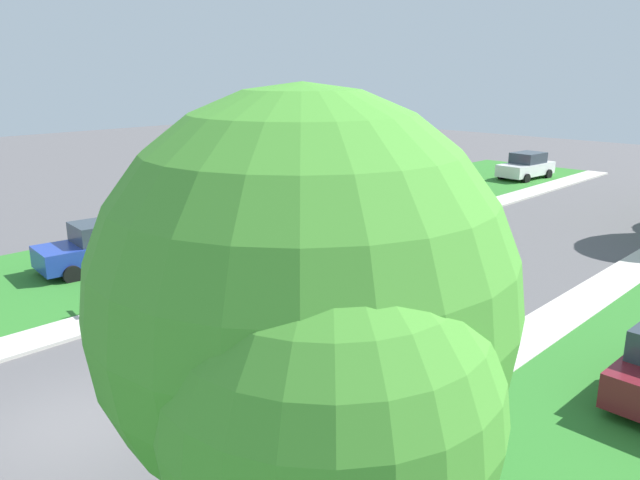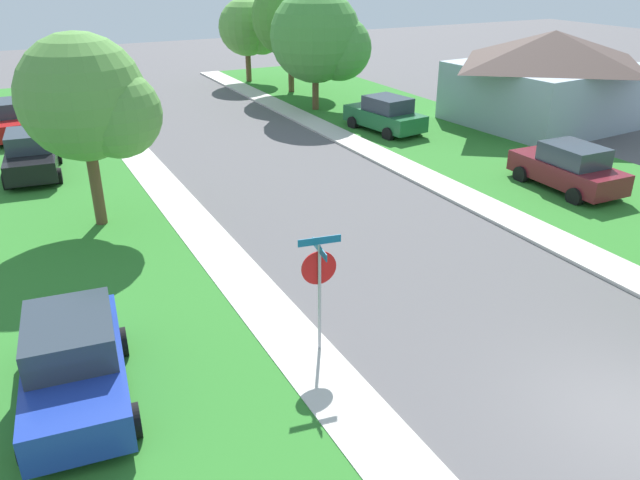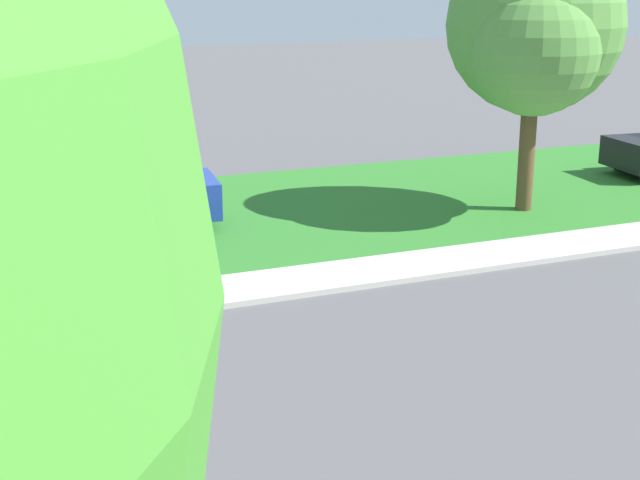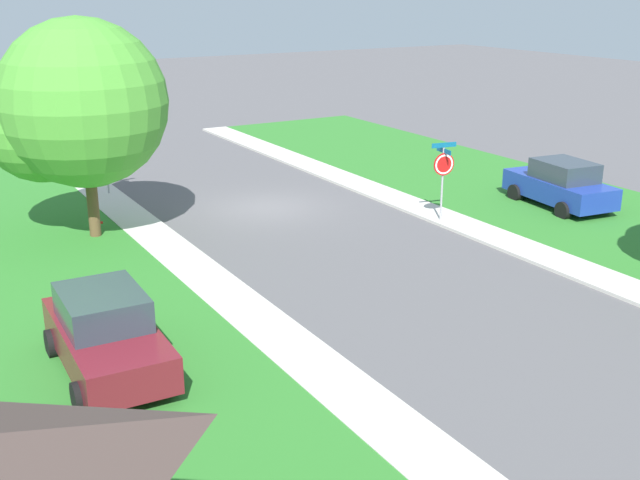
# 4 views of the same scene
# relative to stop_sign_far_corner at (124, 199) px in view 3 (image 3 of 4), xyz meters

# --- Properties ---
(sidewalk_west) EXTENTS (1.40, 56.00, 0.10)m
(sidewalk_west) POSITION_rel_stop_sign_far_corner_xyz_m (-0.40, 7.31, -1.84)
(sidewalk_west) COLOR beige
(sidewalk_west) RESTS_ON ground
(lawn_west) EXTENTS (8.00, 56.00, 0.08)m
(lawn_west) POSITION_rel_stop_sign_far_corner_xyz_m (-5.10, 7.31, -1.85)
(lawn_west) COLOR #2D7528
(lawn_west) RESTS_ON ground
(stop_sign_far_corner) EXTENTS (0.91, 0.91, 2.77)m
(stop_sign_far_corner) POSITION_rel_stop_sign_far_corner_xyz_m (0.00, 0.00, 0.00)
(stop_sign_far_corner) COLOR #9E9EA3
(stop_sign_far_corner) RESTS_ON ground
(car_blue_far_down_street) EXTENTS (2.40, 4.48, 1.76)m
(car_blue_far_down_street) POSITION_rel_stop_sign_far_corner_xyz_m (-4.91, 0.67, -1.01)
(car_blue_far_down_street) COLOR #1E389E
(car_blue_far_down_street) RESTS_ON ground
(tree_sidewalk_near) EXTENTS (4.06, 3.78, 6.01)m
(tree_sidewalk_near) POSITION_rel_stop_sign_far_corner_xyz_m (-2.81, 9.30, 2.10)
(tree_sidewalk_near) COLOR brown
(tree_sidewalk_near) RESTS_ON ground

